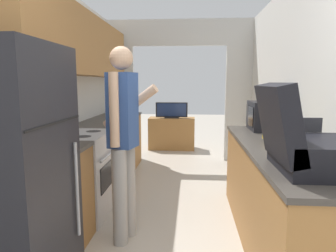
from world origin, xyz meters
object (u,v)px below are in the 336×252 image
object	(u,v)px
suitcase	(303,143)
person	(123,139)
range_oven	(79,174)
television	(172,110)
tv_cabinet	(172,133)
microwave	(267,116)
refrigerator	(3,181)
book_stack	(277,141)

from	to	relation	value
suitcase	person	bearing A→B (deg)	151.07
range_oven	television	bearing A→B (deg)	76.43
person	tv_cabinet	xyz separation A→B (m)	(0.18, 3.75, -0.59)
suitcase	microwave	world-z (taller)	suitcase
range_oven	microwave	xyz separation A→B (m)	(2.03, 0.39, 0.60)
television	range_oven	bearing A→B (deg)	-103.57
tv_cabinet	television	xyz separation A→B (m)	(0.00, -0.04, 0.49)
suitcase	tv_cabinet	size ratio (longest dim) A/B	0.59
refrigerator	person	bearing A→B (deg)	56.75
refrigerator	tv_cabinet	distance (m)	4.68
person	tv_cabinet	size ratio (longest dim) A/B	1.78
tv_cabinet	book_stack	bearing A→B (deg)	-72.47
refrigerator	person	world-z (taller)	person
suitcase	range_oven	bearing A→B (deg)	147.92
range_oven	person	bearing A→B (deg)	-38.06
person	television	xyz separation A→B (m)	(0.18, 3.71, -0.10)
microwave	book_stack	distance (m)	0.78
refrigerator	tv_cabinet	size ratio (longest dim) A/B	1.71
refrigerator	book_stack	distance (m)	2.12
microwave	television	bearing A→B (deg)	113.70
person	refrigerator	bearing A→B (deg)	161.14
television	tv_cabinet	bearing A→B (deg)	90.00
person	book_stack	size ratio (longest dim) A/B	6.25
refrigerator	range_oven	xyz separation A→B (m)	(-0.04, 1.31, -0.37)
book_stack	tv_cabinet	size ratio (longest dim) A/B	0.28
microwave	book_stack	bearing A→B (deg)	-97.23
suitcase	book_stack	world-z (taller)	suitcase
person	microwave	xyz separation A→B (m)	(1.44, 0.86, 0.12)
suitcase	television	world-z (taller)	suitcase
refrigerator	suitcase	size ratio (longest dim) A/B	2.89
range_oven	book_stack	xyz separation A→B (m)	(1.94, -0.37, 0.47)
refrigerator	person	xyz separation A→B (m)	(0.55, 0.85, 0.10)
microwave	suitcase	bearing A→B (deg)	-96.28
range_oven	television	world-z (taller)	range_oven
refrigerator	book_stack	size ratio (longest dim) A/B	5.99
television	person	bearing A→B (deg)	-92.84
range_oven	refrigerator	bearing A→B (deg)	-88.05
refrigerator	suitcase	xyz separation A→B (m)	(1.82, 0.15, 0.23)
person	book_stack	distance (m)	1.34
refrigerator	television	size ratio (longest dim) A/B	2.47
tv_cabinet	television	bearing A→B (deg)	-90.00
person	suitcase	xyz separation A→B (m)	(1.26, -0.70, 0.13)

